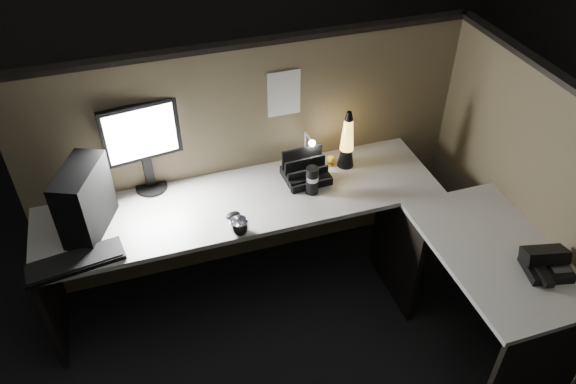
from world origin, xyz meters
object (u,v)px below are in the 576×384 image
object	(u,v)px
desk_phone	(546,263)
pc_tower	(84,200)
monitor	(142,139)
lava_lamp	(347,144)
keyboard	(75,262)

from	to	relation	value
desk_phone	pc_tower	bearing A→B (deg)	167.15
pc_tower	monitor	xyz separation A→B (m)	(0.35, 0.26, 0.14)
monitor	lava_lamp	bearing A→B (deg)	-15.44
monitor	keyboard	world-z (taller)	monitor
monitor	keyboard	xyz separation A→B (m)	(-0.44, -0.51, -0.32)
keyboard	lava_lamp	xyz separation A→B (m)	(1.61, 0.36, 0.15)
lava_lamp	keyboard	bearing A→B (deg)	-167.47
monitor	lava_lamp	size ratio (longest dim) A/B	1.45
pc_tower	desk_phone	xyz separation A→B (m)	(2.10, -1.01, -0.14)
monitor	desk_phone	size ratio (longest dim) A/B	2.21
pc_tower	keyboard	bearing A→B (deg)	-87.33
pc_tower	keyboard	xyz separation A→B (m)	(-0.10, -0.25, -0.18)
pc_tower	lava_lamp	xyz separation A→B (m)	(1.51, 0.11, -0.04)
monitor	keyboard	bearing A→B (deg)	-138.93
pc_tower	lava_lamp	bearing A→B (deg)	27.92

